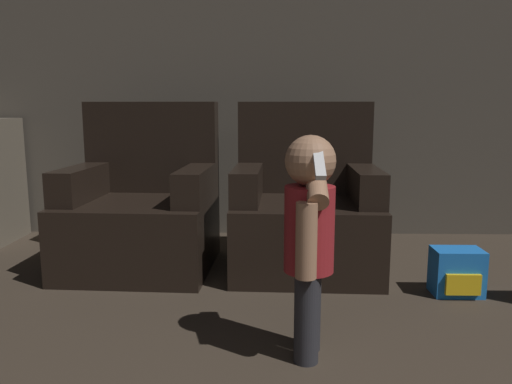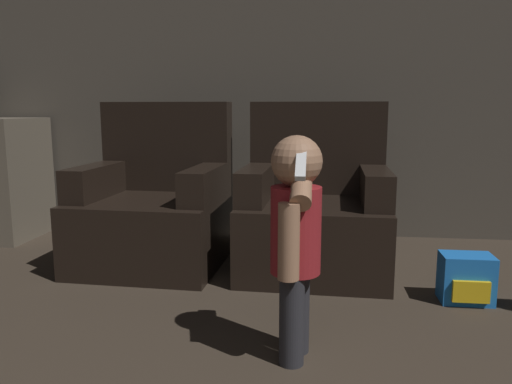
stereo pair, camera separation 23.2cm
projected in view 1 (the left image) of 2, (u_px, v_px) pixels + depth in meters
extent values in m
cube|color=#51493F|center=(273.00, 66.00, 3.79)|extent=(8.40, 0.05, 2.60)
cube|color=black|center=(141.00, 234.00, 3.07)|extent=(0.90, 0.85, 0.43)
cube|color=black|center=(152.00, 147.00, 3.31)|extent=(0.87, 0.20, 0.59)
cube|color=black|center=(82.00, 183.00, 3.04)|extent=(0.19, 0.66, 0.20)
cube|color=black|center=(196.00, 184.00, 2.99)|extent=(0.19, 0.66, 0.20)
cube|color=black|center=(305.00, 235.00, 3.04)|extent=(0.89, 0.84, 0.43)
cube|color=black|center=(304.00, 147.00, 3.28)|extent=(0.87, 0.19, 0.59)
cube|color=black|center=(248.00, 184.00, 3.01)|extent=(0.18, 0.66, 0.20)
cube|color=black|center=(365.00, 185.00, 2.97)|extent=(0.18, 0.66, 0.20)
cylinder|color=#28282D|center=(309.00, 308.00, 2.03)|extent=(0.10, 0.10, 0.35)
cylinder|color=#28282D|center=(307.00, 319.00, 1.93)|extent=(0.10, 0.10, 0.35)
cylinder|color=maroon|center=(309.00, 229.00, 1.92)|extent=(0.19, 0.19, 0.34)
sphere|color=#A37556|center=(310.00, 161.00, 1.88)|extent=(0.19, 0.19, 0.19)
cylinder|color=#A37556|center=(306.00, 241.00, 1.81)|extent=(0.08, 0.08, 0.28)
cylinder|color=#A37556|center=(316.00, 178.00, 1.89)|extent=(0.08, 0.28, 0.21)
cube|color=white|center=(319.00, 163.00, 1.75)|extent=(0.04, 0.16, 0.10)
cube|color=blue|center=(457.00, 272.00, 2.65)|extent=(0.25, 0.17, 0.25)
cube|color=yellow|center=(463.00, 285.00, 2.56)|extent=(0.18, 0.02, 0.11)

